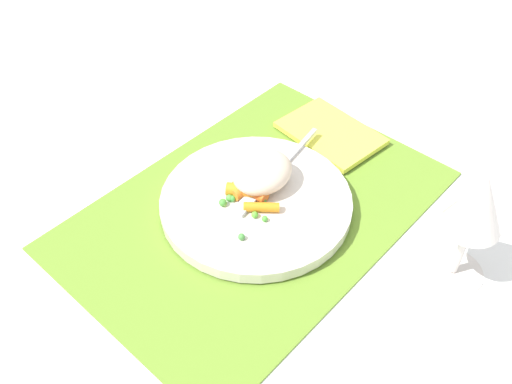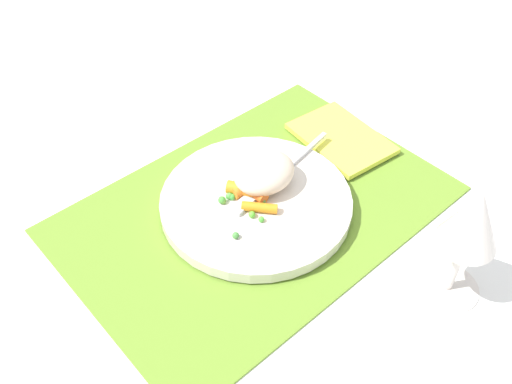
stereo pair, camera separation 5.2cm
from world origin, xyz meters
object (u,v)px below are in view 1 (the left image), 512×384
Objects in this scene: plate at (256,202)px; fork at (272,179)px; wine_glass at (477,208)px; napkin at (330,133)px; carrot_portion at (250,192)px; rice_mound at (262,172)px.

fork reaches higher than plate.
fork is 1.29× the size of wine_glass.
wine_glass is at bearing 68.34° from napkin.
napkin is (-0.10, -0.25, -0.10)m from wine_glass.
carrot_portion is at bearing -0.91° from fork.
carrot_portion is 0.27m from wine_glass.
carrot_portion is 0.52× the size of wine_glass.
wine_glass reaches higher than plate.
rice_mound is 0.02m from fork.
fork is at bearing -170.06° from plate.
carrot_portion is 0.40× the size of fork.
rice_mound is at bearing -19.61° from fork.
plate is 1.24× the size of fork.
fork is at bearing 179.09° from carrot_portion.
fork is at bearing 160.39° from rice_mound.
rice_mound reaches higher than fork.
fork reaches higher than napkin.
wine_glass is (-0.06, 0.25, 0.06)m from rice_mound.
wine_glass is (-0.04, 0.24, 0.08)m from fork.
wine_glass reaches higher than carrot_portion.
wine_glass reaches higher than fork.
plate is 2.94× the size of rice_mound.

